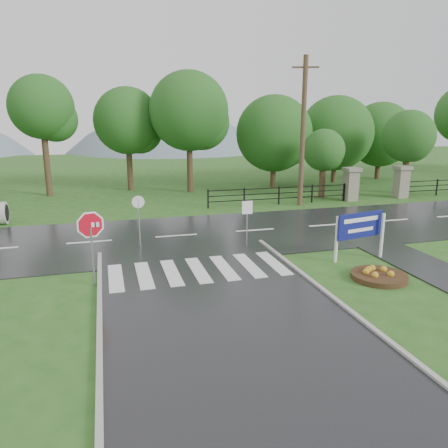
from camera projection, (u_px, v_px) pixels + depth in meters
name	position (u px, v px, depth m)	size (l,w,h in m)	color
ground	(238.00, 334.00, 11.60)	(120.00, 120.00, 0.00)	#29571D
main_road	(176.00, 237.00, 20.95)	(90.00, 8.00, 0.04)	black
walkway	(410.00, 260.00, 17.54)	(2.20, 11.00, 0.04)	#2A2A2D
crosswalk	(198.00, 270.00, 16.26)	(6.50, 2.80, 0.02)	silver
pillar_west	(351.00, 183.00, 29.64)	(1.00, 1.00, 2.24)	gray
pillar_east	(401.00, 181.00, 30.68)	(1.00, 1.00, 2.24)	gray
fence_west	(279.00, 194.00, 28.39)	(9.58, 0.08, 1.20)	black
hills	(147.00, 239.00, 77.05)	(102.00, 48.00, 48.00)	slate
treeline	(160.00, 190.00, 34.31)	(83.20, 5.20, 10.00)	#1C5119
stop_sign	(91.00, 231.00, 14.47)	(1.19, 0.32, 2.75)	#939399
estate_billboard	(360.00, 228.00, 17.25)	(2.20, 0.50, 1.96)	silver
flower_bed	(379.00, 275.00, 15.48)	(1.96, 1.96, 0.39)	#332111
reg_sign_small	(247.00, 215.00, 18.81)	(0.47, 0.05, 2.10)	#939399
reg_sign_round	(139.00, 215.00, 18.86)	(0.54, 0.09, 2.32)	#939399
utility_pole_east	(303.00, 132.00, 27.30)	(1.59, 0.61, 9.21)	#473523
entrance_tree_left	(324.00, 151.00, 30.18)	(2.90, 2.90, 4.79)	#3D2B1C
entrance_tree_right	(409.00, 137.00, 31.72)	(3.77, 3.77, 6.09)	#3D2B1C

